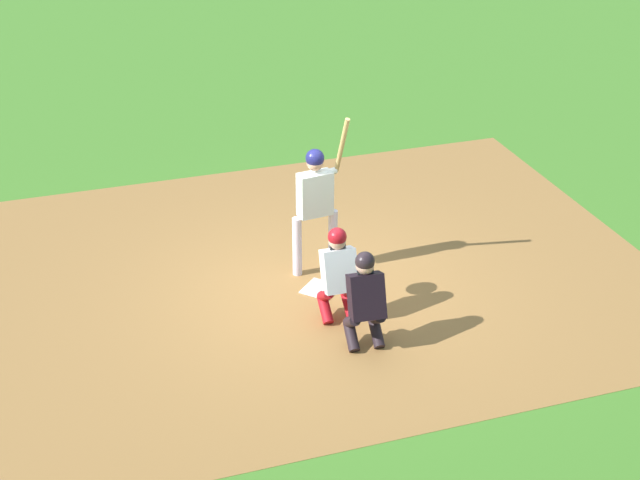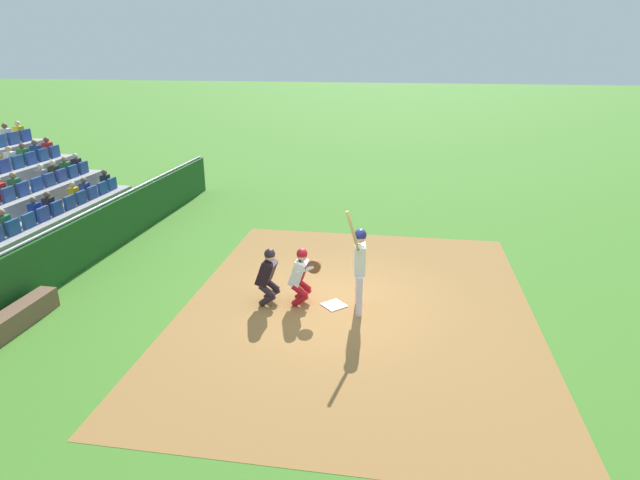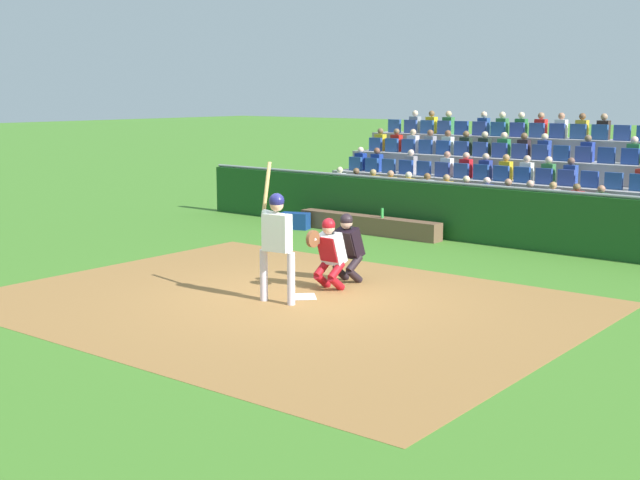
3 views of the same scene
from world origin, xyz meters
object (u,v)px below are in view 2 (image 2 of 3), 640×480
home_plate_marker (334,305)px  batter_at_plate (359,260)px  catcher_crouching (301,273)px  home_plate_umpire (268,274)px

home_plate_marker → batter_at_plate: size_ratio=0.19×
home_plate_marker → catcher_crouching: (0.01, -0.72, 0.71)m
catcher_crouching → home_plate_umpire: size_ratio=1.00×
batter_at_plate → catcher_crouching: 1.34m
home_plate_umpire → batter_at_plate: bearing=90.7°
catcher_crouching → batter_at_plate: bearing=86.0°
home_plate_marker → batter_at_plate: batter_at_plate is taller
batter_at_plate → home_plate_marker: bearing=-100.5°
batter_at_plate → home_plate_umpire: 2.02m
batter_at_plate → catcher_crouching: bearing=-94.0°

